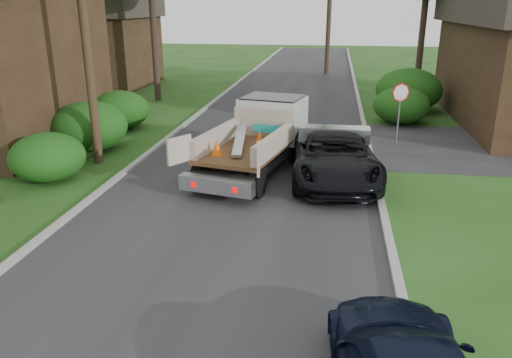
{
  "coord_description": "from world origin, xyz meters",
  "views": [
    {
      "loc": [
        2.61,
        -10.89,
        5.33
      ],
      "look_at": [
        0.82,
        0.71,
        1.2
      ],
      "focal_mm": 35.0,
      "sensor_mm": 36.0,
      "label": 1
    }
  ],
  "objects_px": {
    "utility_pole": "(83,9)",
    "flatbed_truck": "(262,132)",
    "house_left_far": "(95,40)",
    "black_pickup": "(333,155)",
    "stop_sign": "(400,101)"
  },
  "relations": [
    {
      "from": "utility_pole",
      "to": "flatbed_truck",
      "type": "bearing_deg",
      "value": 5.02
    },
    {
      "from": "utility_pole",
      "to": "house_left_far",
      "type": "distance_m",
      "value": 18.93
    },
    {
      "from": "flatbed_truck",
      "to": "black_pickup",
      "type": "distance_m",
      "value": 2.66
    },
    {
      "from": "utility_pole",
      "to": "black_pickup",
      "type": "bearing_deg",
      "value": -3.36
    },
    {
      "from": "stop_sign",
      "to": "black_pickup",
      "type": "relative_size",
      "value": 0.44
    },
    {
      "from": "stop_sign",
      "to": "black_pickup",
      "type": "distance_m",
      "value": 5.23
    },
    {
      "from": "stop_sign",
      "to": "house_left_far",
      "type": "relative_size",
      "value": 0.33
    },
    {
      "from": "utility_pole",
      "to": "flatbed_truck",
      "type": "xyz_separation_m",
      "value": [
        5.77,
        0.51,
        -3.95
      ]
    },
    {
      "from": "utility_pole",
      "to": "house_left_far",
      "type": "xyz_separation_m",
      "value": [
        -8.02,
        17.02,
        -2.12
      ]
    },
    {
      "from": "stop_sign",
      "to": "utility_pole",
      "type": "xyz_separation_m",
      "value": [
        -10.68,
        -4.02,
        3.4
      ]
    },
    {
      "from": "utility_pole",
      "to": "black_pickup",
      "type": "height_order",
      "value": "utility_pole"
    },
    {
      "from": "house_left_far",
      "to": "black_pickup",
      "type": "relative_size",
      "value": 1.33
    },
    {
      "from": "black_pickup",
      "to": "stop_sign",
      "type": "bearing_deg",
      "value": 55.32
    },
    {
      "from": "flatbed_truck",
      "to": "house_left_far",
      "type": "bearing_deg",
      "value": 142.06
    },
    {
      "from": "flatbed_truck",
      "to": "black_pickup",
      "type": "relative_size",
      "value": 1.11
    }
  ]
}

